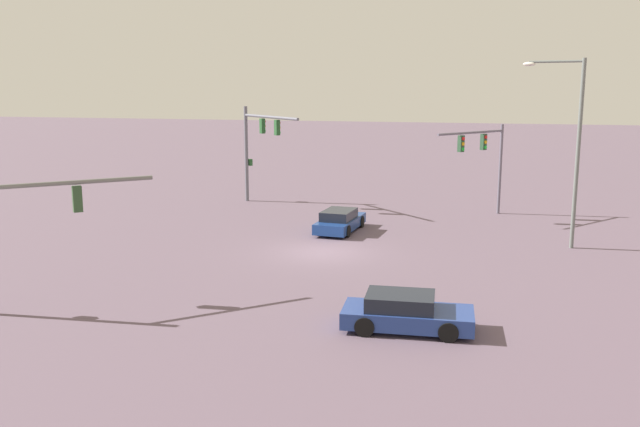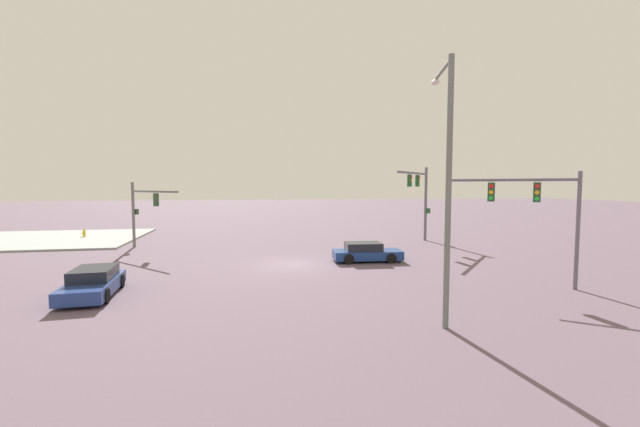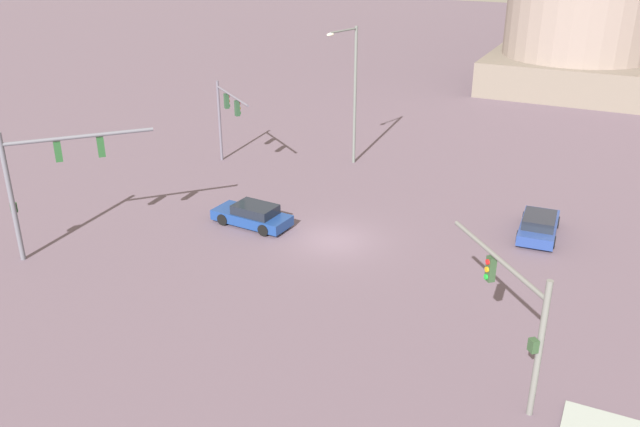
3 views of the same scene
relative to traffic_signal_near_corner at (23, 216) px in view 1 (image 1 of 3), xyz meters
name	(u,v)px [view 1 (image 1 of 3)]	position (x,y,z in m)	size (l,w,h in m)	color
ground_plane	(323,252)	(-10.45, 8.16, -3.34)	(226.85, 226.85, 0.00)	#5F4D5C
traffic_signal_near_corner	(23,216)	(0.00, 0.00, 0.00)	(4.23, 4.87, 5.10)	slate
traffic_signal_opposite_side	(484,151)	(-21.38, 15.28, 0.60)	(4.60, 3.62, 5.49)	#5E5968
traffic_signal_cross_street	(258,139)	(-22.08, 0.85, 1.01)	(5.07, 5.18, 6.42)	slate
streetlamp_curved_arm	(572,140)	(-14.37, 19.43, 1.91)	(1.00, 2.85, 9.07)	slate
sedan_car_approaching	(340,221)	(-15.17, 7.94, -2.77)	(4.44, 2.09, 1.21)	navy
sedan_car_waiting_far	(406,313)	(-1.06, 13.31, -2.77)	(2.10, 4.31, 1.21)	navy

